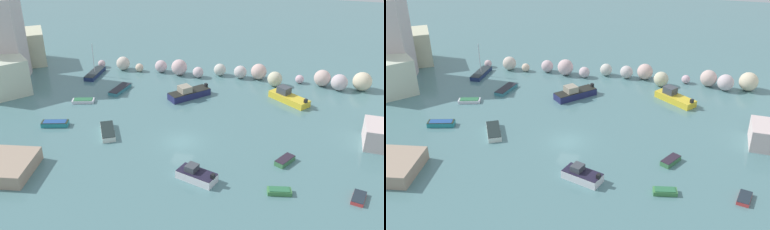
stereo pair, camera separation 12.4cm
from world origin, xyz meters
The scene contains 13 objects.
cove_water centered at (0.00, 0.00, 0.00)m, with size 160.00×160.00×0.00m, color slate.
rock_breakwater centered at (6.36, 20.68, 1.16)m, with size 43.39×4.48×2.77m.
moored_boat_0 centered at (11.77, 14.31, 0.63)m, with size 5.95×5.24×1.93m.
moored_boat_1 centered at (3.39, -7.05, 0.57)m, with size 4.52×3.14×1.61m.
moored_boat_2 centered at (-18.81, 16.82, 0.36)m, with size 1.66×5.28×5.27m.
moored_boat_3 centered at (-9.35, -0.26, 0.34)m, with size 3.42×4.63×0.68m.
moored_boat_4 centered at (12.17, -1.70, 0.30)m, with size 2.24×2.74×0.60m.
moored_boat_5 centered at (-12.69, 12.10, 0.27)m, with size 2.14×4.41×0.53m.
moored_boat_6 centered at (-16.67, 0.08, 0.34)m, with size 3.54×2.04×0.65m.
moored_boat_7 centered at (-2.23, 12.34, 0.66)m, with size 5.74×5.81×1.90m.
moored_boat_8 centered at (19.54, -6.61, 0.21)m, with size 1.71×2.51×0.42m.
moored_boat_9 centered at (11.95, -7.40, 0.26)m, with size 2.53×1.46×0.54m.
moored_boat_10 centered at (-16.27, 7.28, 0.24)m, with size 3.25×2.03×0.49m.
Camera 2 is at (11.99, -44.29, 27.45)m, focal length 41.85 mm.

